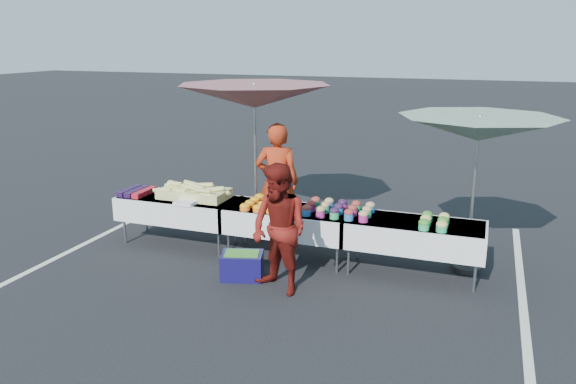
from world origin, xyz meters
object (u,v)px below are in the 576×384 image
(vendor, at_px, (277,182))
(storage_bin, at_px, (242,265))
(table_left, at_px, (179,207))
(table_center, at_px, (288,220))
(umbrella_left, at_px, (254,97))
(umbrella_right, at_px, (479,130))
(table_right, at_px, (414,234))
(customer, at_px, (279,230))

(vendor, relative_size, storage_bin, 2.94)
(table_left, bearing_deg, table_center, 0.00)
(table_center, height_order, umbrella_left, umbrella_left)
(table_center, xyz_separation_m, storage_bin, (-0.33, -0.90, -0.40))
(umbrella_right, distance_m, storage_bin, 3.59)
(table_center, distance_m, vendor, 0.92)
(table_right, height_order, vendor, vendor)
(table_right, bearing_deg, table_left, 180.00)
(table_center, height_order, storage_bin, table_center)
(umbrella_left, height_order, storage_bin, umbrella_left)
(table_center, distance_m, table_right, 1.80)
(customer, bearing_deg, table_right, 60.40)
(table_right, distance_m, umbrella_right, 1.60)
(table_center, bearing_deg, vendor, 121.54)
(table_right, distance_m, vendor, 2.38)
(storage_bin, bearing_deg, table_right, 6.07)
(vendor, height_order, umbrella_left, umbrella_left)
(customer, distance_m, umbrella_right, 2.91)
(table_center, bearing_deg, umbrella_left, 136.49)
(vendor, height_order, storage_bin, vendor)
(table_left, distance_m, umbrella_left, 2.07)
(vendor, xyz_separation_m, storage_bin, (0.11, -1.62, -0.75))
(vendor, distance_m, umbrella_right, 3.13)
(customer, relative_size, storage_bin, 2.60)
(vendor, height_order, umbrella_right, umbrella_right)
(table_right, xyz_separation_m, umbrella_left, (-2.64, 0.80, 1.66))
(table_right, bearing_deg, storage_bin, -157.22)
(vendor, distance_m, storage_bin, 1.79)
(table_right, bearing_deg, table_center, 180.00)
(table_center, relative_size, umbrella_right, 0.85)
(table_right, relative_size, storage_bin, 2.92)
(umbrella_left, bearing_deg, storage_bin, -73.23)
(customer, distance_m, umbrella_left, 2.63)
(vendor, distance_m, customer, 1.97)
(umbrella_right, bearing_deg, umbrella_left, 173.18)
(table_center, xyz_separation_m, umbrella_right, (2.50, 0.40, 1.38))
(table_right, relative_size, umbrella_right, 0.85)
(vendor, bearing_deg, table_left, 13.32)
(vendor, bearing_deg, table_center, 106.87)
(table_left, xyz_separation_m, table_center, (1.80, 0.00, 0.00))
(umbrella_left, distance_m, umbrella_right, 3.38)
(table_left, bearing_deg, storage_bin, -31.38)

